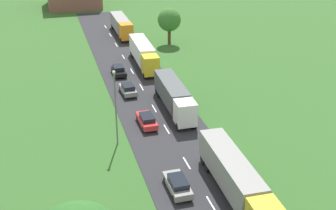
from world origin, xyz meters
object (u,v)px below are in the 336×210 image
Objects in this scene: truck_lead at (236,178)px; truck_second at (174,96)px; car_third at (147,120)px; tree_maple at (169,20)px; truck_third at (143,53)px; car_fourth at (128,89)px; car_second at (178,184)px; lamppost_second at (116,104)px; truck_fourth at (121,25)px; car_fifth at (119,70)px.

truck_lead reaches higher than truck_second.
car_third is 0.64× the size of tree_maple.
car_fourth is at bearing -113.58° from truck_third.
truck_lead is at bearing -98.77° from tree_maple.
truck_second reaches higher than car_second.
lamppost_second reaches higher than car_third.
car_second is at bearing 155.08° from truck_lead.
truck_fourth is 1.42× the size of lamppost_second.
truck_third is at bearing 34.32° from car_fifth.
tree_maple is at bearing 48.45° from car_fifth.
lamppost_second is at bearing 124.22° from truck_lead.
car_fourth is at bearing -119.62° from tree_maple.
tree_maple is (12.04, 31.96, 3.86)m from car_third.
truck_third reaches higher than truck_second.
truck_third is 1.49× the size of lamppost_second.
car_fourth is at bearing -98.81° from truck_fourth.
tree_maple reaches higher than car_fifth.
truck_fourth reaches higher than car_fourth.
car_third is 18.10m from car_fifth.
car_third is at bearing 88.78° from car_second.
car_fifth is at bearing -101.60° from truck_fourth.
car_second is 24.19m from car_fourth.
car_second is 0.64× the size of tree_maple.
truck_second is 2.88× the size of car_third.
truck_lead is 3.44× the size of car_fourth.
car_fourth is (-0.33, 10.20, 0.01)m from car_third.
truck_lead is at bearing -79.45° from car_fourth.
truck_third reaches higher than car_third.
car_second is 1.08× the size of car_fifth.
truck_second is 3.11× the size of car_fourth.
tree_maple is at bearing 54.71° from truck_third.
lamppost_second is (-3.90, -13.47, 4.09)m from car_fourth.
car_third is at bearing -142.12° from truck_second.
truck_third is 3.02× the size of car_second.
tree_maple is at bearing -48.95° from truck_fourth.
truck_third reaches higher than car_fourth.
truck_fourth is at bearing 78.40° from car_fifth.
tree_maple is (7.44, 48.22, 2.56)m from truck_lead.
car_second is (-4.89, 2.27, -1.32)m from truck_lead.
truck_fourth is 3.10× the size of car_fifth.
car_fourth is at bearing -90.60° from car_fifth.
truck_second is at bearing -89.76° from truck_fourth.
car_third is at bearing -101.99° from truck_third.
truck_third reaches higher than car_second.
truck_fourth is 2.88× the size of car_second.
lamppost_second reaches higher than car_fifth.
truck_lead is 16.95m from car_third.
truck_second is at bearing -104.76° from tree_maple.
truck_fourth is 30.92m from car_fourth.
car_fourth is 0.60× the size of tree_maple.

